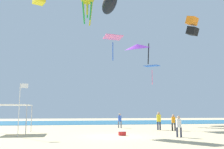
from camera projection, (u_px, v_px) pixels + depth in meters
ground at (116, 137)px, 19.62m from camera, size 110.00×110.00×0.10m
ocean_strip at (89, 122)px, 45.95m from camera, size 110.00×18.18×0.03m
canopy_tent at (11, 106)px, 22.78m from camera, size 3.34×3.13×2.52m
person_near_tent at (120, 119)px, 30.46m from camera, size 0.45×0.40×1.68m
person_leftmost at (173, 121)px, 25.94m from camera, size 0.43×0.38×1.62m
person_central at (159, 119)px, 26.86m from camera, size 0.47×0.44×1.87m
person_rightmost at (179, 125)px, 19.19m from camera, size 0.42×0.38×1.58m
banner_flag at (20, 105)px, 19.51m from camera, size 0.61×0.06×4.03m
cooler_box at (122, 133)px, 20.43m from camera, size 0.57×0.37×0.35m
kite_diamond_pink at (113, 38)px, 35.41m from camera, size 2.59×2.59×3.36m
kite_box_orange at (192, 26)px, 25.48m from camera, size 1.33×1.38×2.08m
kite_inflatable_black at (109, 4)px, 45.20m from camera, size 2.72×8.07×3.07m
kite_octopus_yellow at (87, 1)px, 50.07m from camera, size 2.89×2.89×6.11m
kite_delta_purple at (137, 46)px, 46.32m from camera, size 6.88×6.89×4.52m
kite_diamond_blue at (152, 67)px, 29.38m from camera, size 2.22×2.22×2.24m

